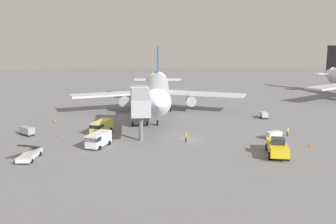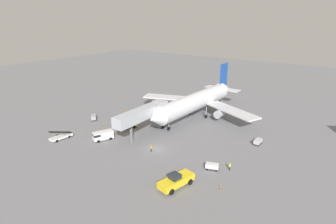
% 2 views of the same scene
% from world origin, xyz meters
% --- Properties ---
extents(ground_plane, '(300.00, 300.00, 0.00)m').
position_xyz_m(ground_plane, '(0.00, 0.00, 0.00)').
color(ground_plane, slate).
extents(airplane_at_gate, '(40.15, 42.72, 14.31)m').
position_xyz_m(airplane_at_gate, '(-3.69, 25.14, 5.05)').
color(airplane_at_gate, silver).
rests_on(airplane_at_gate, ground).
extents(jet_bridge, '(3.54, 18.29, 7.56)m').
position_xyz_m(jet_bridge, '(-7.60, 5.19, 5.69)').
color(jet_bridge, '#B2B7C1').
rests_on(jet_bridge, ground).
extents(pushback_tug, '(4.02, 7.52, 2.69)m').
position_xyz_m(pushback_tug, '(12.13, -9.82, 1.24)').
color(pushback_tug, yellow).
rests_on(pushback_tug, ground).
extents(belt_loader_truck, '(2.32, 5.78, 2.86)m').
position_xyz_m(belt_loader_truck, '(-23.10, -9.30, 0.74)').
color(belt_loader_truck, white).
rests_on(belt_loader_truck, ground).
extents(service_van_far_left, '(3.81, 5.37, 2.22)m').
position_xyz_m(service_van_far_left, '(-14.15, -3.64, 1.26)').
color(service_van_far_left, white).
rests_on(service_van_far_left, ground).
extents(service_van_far_center, '(3.76, 5.80, 2.19)m').
position_xyz_m(service_van_far_center, '(-14.58, 5.46, 1.25)').
color(service_van_far_center, '#E5DB4C').
rests_on(service_van_far_center, ground).
extents(baggage_cart_rear_right, '(2.86, 2.04, 1.31)m').
position_xyz_m(baggage_cart_rear_right, '(14.71, -0.66, 0.73)').
color(baggage_cart_rear_right, '#38383D').
rests_on(baggage_cart_rear_right, ground).
extents(baggage_cart_mid_center, '(2.92, 2.84, 1.50)m').
position_xyz_m(baggage_cart_mid_center, '(-27.23, 4.69, 0.83)').
color(baggage_cart_mid_center, '#38383D').
rests_on(baggage_cart_mid_center, ground).
extents(baggage_cart_near_center, '(1.42, 2.55, 1.30)m').
position_xyz_m(baggage_cart_near_center, '(18.31, 16.35, 0.73)').
color(baggage_cart_near_center, '#38383D').
rests_on(baggage_cart_near_center, ground).
extents(ground_crew_worker_foreground, '(0.43, 0.43, 1.65)m').
position_xyz_m(ground_crew_worker_foreground, '(-0.22, -1.60, 0.88)').
color(ground_crew_worker_foreground, '#1E2333').
rests_on(ground_crew_worker_foreground, ground).
extents(ground_crew_worker_midground, '(0.41, 0.41, 1.67)m').
position_xyz_m(ground_crew_worker_midground, '(17.71, 1.15, 0.88)').
color(ground_crew_worker_midground, '#1E2333').
rests_on(ground_crew_worker_midground, ground).
extents(safety_cone_alpha, '(0.43, 0.43, 0.65)m').
position_xyz_m(safety_cone_alpha, '(-24.81, 15.56, 0.32)').
color(safety_cone_alpha, black).
rests_on(safety_cone_alpha, ground).
extents(safety_cone_bravo, '(0.32, 0.32, 0.49)m').
position_xyz_m(safety_cone_bravo, '(-21.92, 3.79, 0.24)').
color(safety_cone_bravo, black).
rests_on(safety_cone_bravo, ground).
extents(safety_cone_charlie, '(0.39, 0.39, 0.59)m').
position_xyz_m(safety_cone_charlie, '(18.90, -5.67, 0.29)').
color(safety_cone_charlie, black).
rests_on(safety_cone_charlie, ground).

